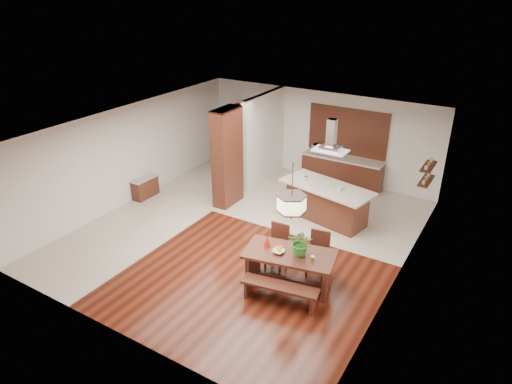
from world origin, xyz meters
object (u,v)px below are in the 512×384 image
Objects in this scene: range_hood at (331,135)px; dining_chair_right at (317,254)px; foliage_plant at (301,243)px; microwave at (320,149)px; kitchen_island at (326,202)px; hallway_console at (145,188)px; pendant_lantern at (292,192)px; island_cup at (340,188)px; dining_table at (289,261)px; dining_chair_left at (276,246)px; fruit_bowl at (278,251)px; dining_bench at (280,294)px.

dining_chair_right is at bearing -71.08° from range_hood.
foliage_plant is 1.20× the size of microwave.
dining_chair_right is 0.38× the size of kitchen_island.
dining_chair_right is at bearing -8.86° from hallway_console.
microwave is (-2.07, 5.62, -0.02)m from foliage_plant.
pendant_lantern reaches higher than dining_chair_right.
range_hood is at bearing 164.84° from island_cup.
foliage_plant is 3.49m from range_hood.
dining_chair_left is at bearing 140.80° from dining_table.
island_cup is at bearing 75.94° from dining_chair_left.
microwave is (-1.34, 2.50, 0.55)m from kitchen_island.
dining_table is 2.02× the size of dining_chair_left.
dining_chair_right is 5.49m from microwave.
fruit_bowl is 3.21m from island_cup.
foliage_plant reaches higher than kitchen_island.
pendant_lantern is 2.24× the size of foliage_plant.
dining_table is at bearing -42.66° from dining_chair_left.
pendant_lantern is (-0.14, 0.69, 2.02)m from dining_bench.
hallway_console is at bearing 162.61° from fruit_bowl.
microwave is (-1.63, 5.80, 0.25)m from fruit_bowl.
dining_bench is at bearing -68.47° from kitchen_island.
fruit_bowl is at bearing -150.99° from pendant_lantern.
dining_chair_right is at bearing 62.22° from pendant_lantern.
kitchen_island is at bearing 98.98° from pendant_lantern.
island_cup reaches higher than fruit_bowl.
range_hood is at bearing 98.97° from pendant_lantern.
hallway_console is at bearing 158.71° from dining_bench.
kitchen_island is at bearing 98.98° from dining_table.
range_hood is 1.84× the size of microwave.
pendant_lantern is at bearing -68.92° from kitchen_island.
dining_bench is 4.52m from range_hood.
dining_chair_right is (0.22, 1.36, 0.29)m from dining_bench.
range_hood is at bearing 99.69° from dining_chair_right.
fruit_bowl is 1.91× the size of island_cup.
dining_table is 4.27× the size of microwave.
range_hood is (-0.50, 3.18, 1.87)m from dining_table.
hallway_console is 0.54× the size of dining_bench.
pendant_lantern is at bearing -127.01° from dining_chair_right.
dining_chair_right is 0.86m from foliage_plant.
island_cup is (-0.46, 2.40, 0.59)m from dining_chair_right.
foliage_plant is 2.26× the size of fruit_bowl.
microwave is at bearing 107.27° from dining_bench.
fruit_bowl is at bearing -61.27° from dining_chair_left.
island_cup is at bearing 92.01° from dining_table.
kitchen_island is (-0.50, 3.18, -0.06)m from dining_table.
kitchen_island is at bearing 165.43° from island_cup.
kitchen_island is (-0.29, 3.30, -0.30)m from fruit_bowl.
hallway_console is at bearing 165.39° from foliage_plant.
island_cup is 0.28× the size of microwave.
hallway_console is 3.39× the size of fruit_bowl.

